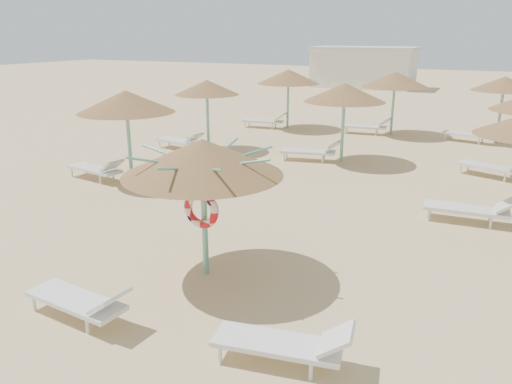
% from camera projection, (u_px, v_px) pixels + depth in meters
% --- Properties ---
extents(ground, '(120.00, 120.00, 0.00)m').
position_uv_depth(ground, '(194.00, 280.00, 9.10)').
color(ground, tan).
rests_on(ground, ground).
extents(main_palapa, '(2.85, 2.85, 2.56)m').
position_uv_depth(main_palapa, '(202.00, 158.00, 8.68)').
color(main_palapa, '#65AF95').
rests_on(main_palapa, ground).
extents(lounger_main_a, '(1.92, 0.72, 0.68)m').
position_uv_depth(lounger_main_a, '(81.00, 301.00, 7.75)').
color(lounger_main_a, silver).
rests_on(lounger_main_a, ground).
extents(lounger_main_b, '(1.95, 0.88, 0.68)m').
position_uv_depth(lounger_main_b, '(286.00, 343.00, 6.69)').
color(lounger_main_b, silver).
rests_on(lounger_main_b, ground).
extents(palapa_field, '(18.21, 13.70, 2.73)m').
position_uv_depth(palapa_field, '(381.00, 94.00, 16.85)').
color(palapa_field, '#65AF95').
rests_on(palapa_field, ground).
extents(service_hut, '(8.40, 4.40, 3.25)m').
position_uv_depth(service_hut, '(363.00, 67.00, 41.06)').
color(service_hut, silver).
rests_on(service_hut, ground).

